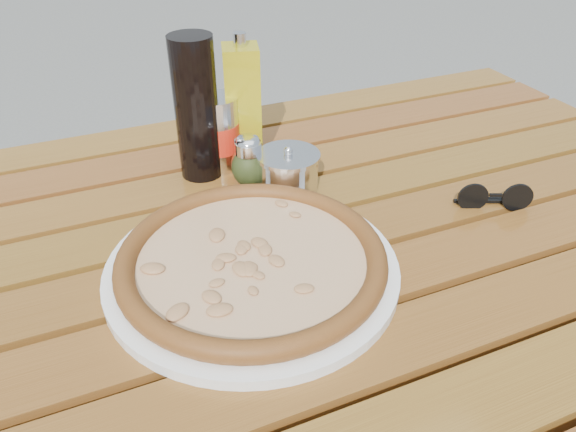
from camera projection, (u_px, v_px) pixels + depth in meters
name	position (u px, v px, depth m)	size (l,w,h in m)	color
table	(294.00, 286.00, 0.79)	(1.40, 0.90, 0.75)	#371B0C
plate	(252.00, 269.00, 0.69)	(0.36, 0.36, 0.01)	white
pizza	(252.00, 259.00, 0.68)	(0.45, 0.45, 0.03)	beige
pepper_shaker	(248.00, 160.00, 0.86)	(0.07, 0.07, 0.08)	red
oregano_shaker	(249.00, 162.00, 0.85)	(0.06, 0.06, 0.08)	#39451B
dark_bottle	(196.00, 109.00, 0.84)	(0.07, 0.07, 0.22)	black
soda_can	(219.00, 134.00, 0.89)	(0.08, 0.08, 0.12)	silver
olive_oil_cruet	(243.00, 105.00, 0.89)	(0.07, 0.07, 0.21)	#AE9F12
parmesan_tin	(288.00, 171.00, 0.85)	(0.12, 0.12, 0.07)	silver
sunglasses	(494.00, 198.00, 0.81)	(0.11, 0.06, 0.04)	black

